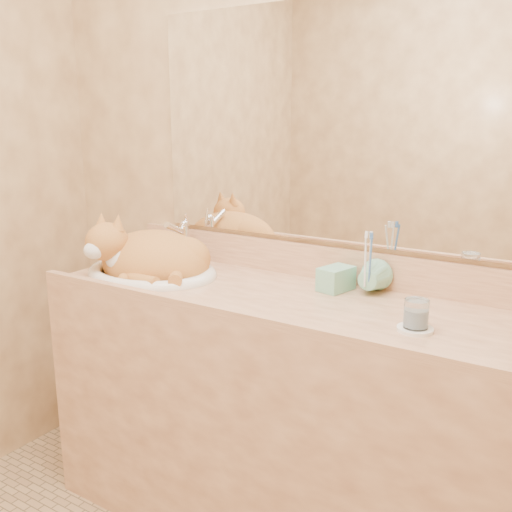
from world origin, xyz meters
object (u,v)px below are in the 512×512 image
Objects in this scene: soap_dispenser at (325,268)px; water_glass at (416,314)px; vanity_counter at (279,416)px; sink_basin at (151,254)px; toothbrush_cup at (367,282)px; cat at (148,255)px.

soap_dispenser is 2.28× the size of water_glass.
vanity_counter is at bearing 171.63° from water_glass.
sink_basin is 2.79× the size of soap_dispenser.
sink_basin is at bearing -168.19° from toothbrush_cup.
sink_basin is at bearing -155.54° from soap_dispenser.
cat reaches higher than sink_basin.
vanity_counter is at bearing -149.44° from toothbrush_cup.
sink_basin reaches higher than vanity_counter.
water_glass is at bearing -43.17° from toothbrush_cup.
vanity_counter is 20.50× the size of water_glass.
cat is at bearing -168.20° from toothbrush_cup.
water_glass is at bearing -8.37° from vanity_counter.
toothbrush_cup is at bearing 136.83° from water_glass.
soap_dispenser is at bearing 3.92° from cat.
vanity_counter is 9.00× the size of soap_dispenser.
soap_dispenser is 0.39m from water_glass.
vanity_counter is 14.83× the size of toothbrush_cup.
soap_dispenser is 0.14m from toothbrush_cup.
sink_basin reaches higher than water_glass.
sink_basin is 0.99m from water_glass.
sink_basin is 4.60× the size of toothbrush_cup.
vanity_counter is 0.53m from soap_dispenser.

